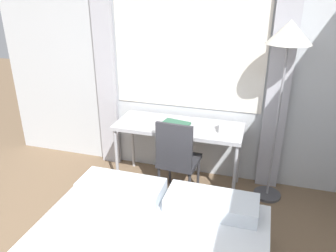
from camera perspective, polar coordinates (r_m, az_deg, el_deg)
wall_back_with_window at (r=3.71m, az=2.89°, el=10.96°), size 4.70×0.13×2.70m
desk at (r=3.58m, az=1.88°, el=-0.69°), size 1.39×0.55×0.75m
desk_chair at (r=3.43m, az=1.62°, el=-5.35°), size 0.43×0.43×0.91m
standing_lamp at (r=3.27m, az=20.15°, el=12.83°), size 0.41×0.41×1.87m
telephone at (r=3.43m, az=10.33°, el=-0.25°), size 0.18×0.16×0.10m
book at (r=3.56m, az=1.40°, el=0.47°), size 0.32×0.22×0.02m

